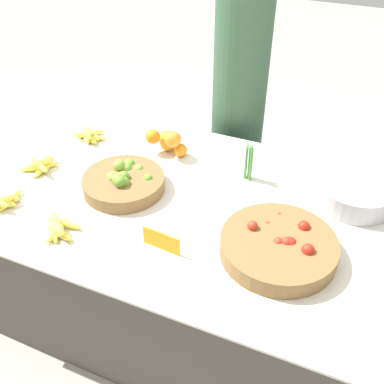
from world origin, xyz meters
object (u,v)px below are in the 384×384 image
at_px(lime_bowl, 124,182).
at_px(metal_bowl, 355,192).
at_px(tomato_basket, 279,247).
at_px(price_sign, 161,241).
at_px(vendor_person, 239,106).

distance_m(lime_bowl, metal_bowl, 1.00).
height_order(tomato_basket, metal_bowl, tomato_basket).
bearing_deg(price_sign, lime_bowl, 144.69).
bearing_deg(lime_bowl, price_sign, -40.57).
distance_m(price_sign, vendor_person, 1.13).
distance_m(lime_bowl, tomato_basket, 0.74).
bearing_deg(tomato_basket, metal_bowl, 63.83).
bearing_deg(price_sign, metal_bowl, 48.45).
bearing_deg(lime_bowl, tomato_basket, -9.83).
distance_m(tomato_basket, vendor_person, 1.10).
bearing_deg(metal_bowl, lime_bowl, -161.78).
xyz_separation_m(metal_bowl, vendor_person, (-0.70, 0.54, 0.01)).
xyz_separation_m(price_sign, vendor_person, (-0.08, 1.13, 0.02)).
xyz_separation_m(tomato_basket, metal_bowl, (0.22, 0.44, 0.01)).
bearing_deg(vendor_person, price_sign, -86.12).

